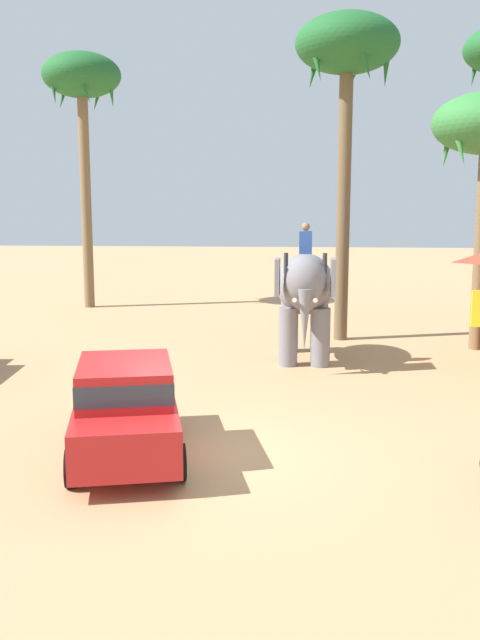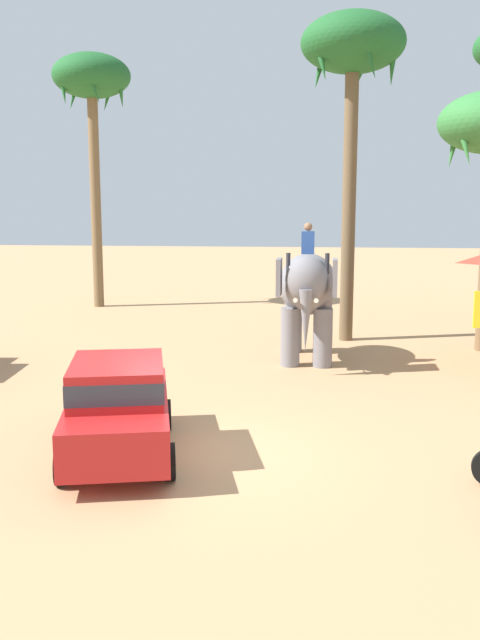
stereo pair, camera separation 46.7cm
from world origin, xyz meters
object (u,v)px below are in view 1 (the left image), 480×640
Objects in this scene: elephant_with_mahout at (305,290)px; palm_tree_behind_elephant at (347,57)px; palm_tree_far_back at (82,86)px; car_sedan_foreground at (126,405)px.

palm_tree_behind_elephant is at bearing 69.38° from elephant_with_mahout.
elephant_with_mahout is 0.38× the size of palm_tree_behind_elephant.
elephant_with_mahout is at bearing -110.62° from palm_tree_behind_elephant.
palm_tree_far_back reaches higher than elephant_with_mahout.
palm_tree_behind_elephant is at bearing 68.54° from car_sedan_foreground.
car_sedan_foreground is 0.43× the size of palm_tree_behind_elephant.
palm_tree_far_back is at bearing 108.69° from car_sedan_foreground.
palm_tree_far_back is at bearing 133.30° from elephant_with_mahout.
elephant_with_mahout is 7.64m from palm_tree_behind_elephant.
palm_tree_behind_elephant reaches higher than elephant_with_mahout.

